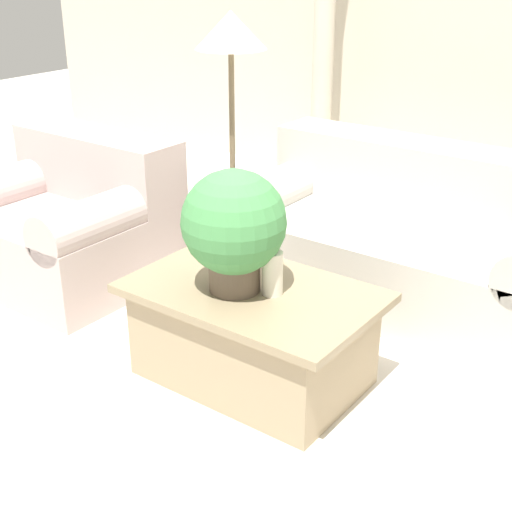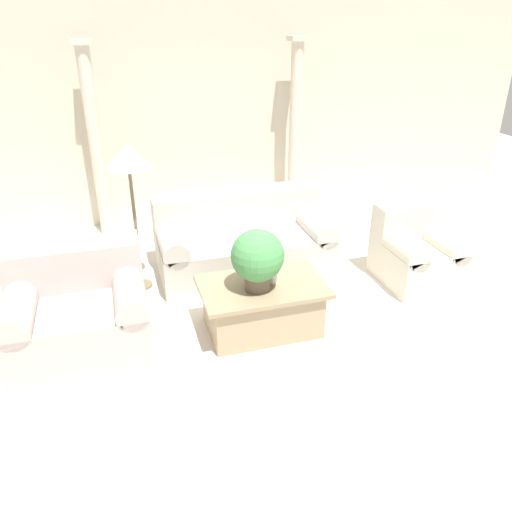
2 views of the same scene
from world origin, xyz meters
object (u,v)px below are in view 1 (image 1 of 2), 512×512
Objects in this scene: loveseat at (70,220)px; potted_plant at (234,226)px; floor_lamp at (231,42)px; sofa_long at (404,237)px; coffee_table at (253,333)px.

potted_plant reaches higher than loveseat.
sofa_long is at bearing 6.03° from floor_lamp.
sofa_long is 1.28m from coffee_table.
loveseat is 1.65m from potted_plant.
sofa_long is 3.42× the size of potted_plant.
potted_plant is at bearing -139.88° from coffee_table.
floor_lamp is (-1.01, 1.14, 1.13)m from coffee_table.
sofa_long is at bearing 80.57° from potted_plant.
potted_plant reaches higher than sofa_long.
sofa_long is 1.24× the size of floor_lamp.
potted_plant reaches higher than coffee_table.
potted_plant is (-0.06, -0.05, 0.54)m from coffee_table.
floor_lamp reaches higher than loveseat.
potted_plant is (-0.22, -1.32, 0.44)m from sofa_long.
loveseat is at bearing -125.14° from floor_lamp.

